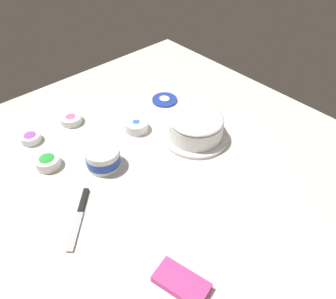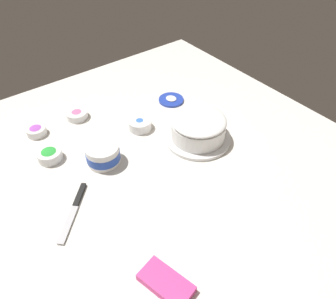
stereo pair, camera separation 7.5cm
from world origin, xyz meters
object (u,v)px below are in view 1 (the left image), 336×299
at_px(sprinkle_bowl_pink, 71,119).
at_px(sprinkle_bowl_green, 48,161).
at_px(frosting_tub, 103,157).
at_px(frosting_tub_lid, 165,100).
at_px(candy_box_lower, 181,283).
at_px(spreading_knife, 80,212).
at_px(sprinkle_bowl_blue, 136,125).
at_px(sprinkle_bowl_rainbow, 31,137).
at_px(frosted_cake, 196,127).

relative_size(sprinkle_bowl_pink, sprinkle_bowl_green, 1.00).
relative_size(frosting_tub, sprinkle_bowl_green, 1.38).
distance_m(frosting_tub, frosting_tub_lid, 0.47).
relative_size(sprinkle_bowl_green, candy_box_lower, 0.62).
bearing_deg(spreading_knife, sprinkle_bowl_blue, -61.55).
bearing_deg(frosting_tub, candy_box_lower, 168.65).
xyz_separation_m(sprinkle_bowl_blue, sprinkle_bowl_rainbow, (0.22, 0.35, -0.00)).
bearing_deg(sprinkle_bowl_green, frosting_tub_lid, -87.07).
height_order(spreading_knife, sprinkle_bowl_blue, sprinkle_bowl_blue).
height_order(frosting_tub, sprinkle_bowl_rainbow, frosting_tub).
distance_m(sprinkle_bowl_rainbow, sprinkle_bowl_green, 0.17).
relative_size(sprinkle_bowl_blue, sprinkle_bowl_rainbow, 1.21).
distance_m(spreading_knife, sprinkle_bowl_rainbow, 0.44).
distance_m(frosting_tub_lid, sprinkle_bowl_pink, 0.42).
bearing_deg(sprinkle_bowl_pink, spreading_knife, 153.00).
height_order(frosted_cake, frosting_tub_lid, frosted_cake).
xyz_separation_m(frosted_cake, frosting_tub_lid, (0.28, -0.08, -0.05)).
height_order(sprinkle_bowl_blue, sprinkle_bowl_pink, sprinkle_bowl_blue).
bearing_deg(candy_box_lower, frosting_tub_lid, -52.81).
xyz_separation_m(sprinkle_bowl_pink, candy_box_lower, (-0.82, 0.15, -0.00)).
bearing_deg(frosting_tub_lid, sprinkle_bowl_green, 92.93).
height_order(frosting_tub, sprinkle_bowl_pink, frosting_tub).
xyz_separation_m(frosted_cake, spreading_knife, (-0.02, 0.54, -0.05)).
relative_size(frosted_cake, sprinkle_bowl_pink, 2.90).
distance_m(sprinkle_bowl_blue, sprinkle_bowl_rainbow, 0.42).
bearing_deg(sprinkle_bowl_green, sprinkle_bowl_pink, -48.27).
bearing_deg(frosting_tub, sprinkle_bowl_rainbow, 24.10).
xyz_separation_m(frosting_tub_lid, sprinkle_bowl_pink, (0.14, 0.40, 0.01)).
xyz_separation_m(frosting_tub_lid, spreading_knife, (-0.29, 0.62, -0.00)).
distance_m(sprinkle_bowl_rainbow, candy_box_lower, 0.82).
height_order(sprinkle_bowl_rainbow, sprinkle_bowl_pink, sprinkle_bowl_rainbow).
xyz_separation_m(sprinkle_bowl_rainbow, candy_box_lower, (-0.82, -0.03, -0.01)).
distance_m(frosting_tub, sprinkle_bowl_green, 0.20).
height_order(frosted_cake, sprinkle_bowl_blue, frosted_cake).
bearing_deg(sprinkle_bowl_rainbow, sprinkle_bowl_green, 175.09).
xyz_separation_m(frosting_tub, frosting_tub_lid, (0.16, -0.44, -0.03)).
height_order(spreading_knife, sprinkle_bowl_pink, sprinkle_bowl_pink).
xyz_separation_m(frosting_tub, sprinkle_bowl_green, (0.13, 0.15, -0.02)).
distance_m(frosted_cake, sprinkle_bowl_rainbow, 0.65).
relative_size(sprinkle_bowl_pink, candy_box_lower, 0.62).
height_order(frosting_tub_lid, sprinkle_bowl_rainbow, sprinkle_bowl_rainbow).
xyz_separation_m(sprinkle_bowl_blue, sprinkle_bowl_green, (0.05, 0.37, -0.00)).
height_order(frosting_tub, candy_box_lower, frosting_tub).
xyz_separation_m(frosting_tub, sprinkle_bowl_rainbow, (0.31, 0.14, -0.02)).
relative_size(spreading_knife, sprinkle_bowl_pink, 2.02).
bearing_deg(sprinkle_bowl_blue, sprinkle_bowl_green, 82.31).
distance_m(spreading_knife, sprinkle_bowl_pink, 0.49).
bearing_deg(sprinkle_bowl_pink, sprinkle_bowl_green, 131.73).
bearing_deg(candy_box_lower, frosted_cake, -63.08).
bearing_deg(sprinkle_bowl_green, sprinkle_bowl_blue, -97.69).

